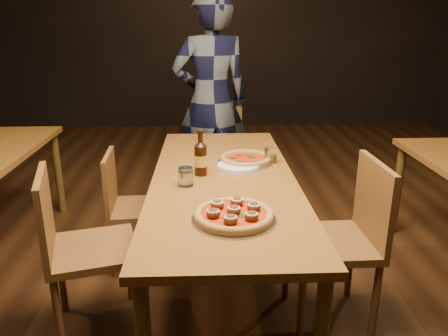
{
  "coord_description": "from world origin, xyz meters",
  "views": [
    {
      "loc": [
        -0.09,
        -2.31,
        1.58
      ],
      "look_at": [
        0.0,
        -0.05,
        0.82
      ],
      "focal_mm": 35.0,
      "sensor_mm": 36.0,
      "label": 1
    }
  ],
  "objects_px": {
    "pizza_meatball": "(234,215)",
    "plate_stack": "(238,166)",
    "chair_main_sw": "(140,207)",
    "chair_main_e": "(331,241)",
    "table_main": "(224,189)",
    "beer_bottle": "(201,159)",
    "diner": "(211,102)",
    "pizza_margherita": "(246,159)",
    "chair_main_nw": "(93,248)",
    "water_glass": "(186,177)",
    "chair_end": "(227,159)",
    "amber_glass": "(270,155)"
  },
  "relations": [
    {
      "from": "pizza_meatball",
      "to": "water_glass",
      "type": "xyz_separation_m",
      "value": [
        -0.23,
        0.44,
        0.02
      ]
    },
    {
      "from": "table_main",
      "to": "beer_bottle",
      "type": "xyz_separation_m",
      "value": [
        -0.13,
        0.04,
        0.16
      ]
    },
    {
      "from": "beer_bottle",
      "to": "amber_glass",
      "type": "xyz_separation_m",
      "value": [
        0.43,
        0.21,
        -0.04
      ]
    },
    {
      "from": "plate_stack",
      "to": "amber_glass",
      "type": "relative_size",
      "value": 2.69
    },
    {
      "from": "chair_main_sw",
      "to": "amber_glass",
      "type": "xyz_separation_m",
      "value": [
        0.84,
        -0.11,
        0.39
      ]
    },
    {
      "from": "chair_main_nw",
      "to": "diner",
      "type": "relative_size",
      "value": 0.51
    },
    {
      "from": "pizza_margherita",
      "to": "water_glass",
      "type": "distance_m",
      "value": 0.52
    },
    {
      "from": "chair_main_nw",
      "to": "amber_glass",
      "type": "distance_m",
      "value": 1.17
    },
    {
      "from": "chair_main_sw",
      "to": "plate_stack",
      "type": "relative_size",
      "value": 3.2
    },
    {
      "from": "diner",
      "to": "chair_end",
      "type": "bearing_deg",
      "value": 117.64
    },
    {
      "from": "chair_main_nw",
      "to": "pizza_meatball",
      "type": "distance_m",
      "value": 0.83
    },
    {
      "from": "chair_main_nw",
      "to": "chair_main_sw",
      "type": "height_order",
      "value": "chair_main_nw"
    },
    {
      "from": "chair_end",
      "to": "water_glass",
      "type": "height_order",
      "value": "chair_end"
    },
    {
      "from": "chair_main_sw",
      "to": "chair_main_e",
      "type": "relative_size",
      "value": 0.86
    },
    {
      "from": "chair_main_e",
      "to": "pizza_margherita",
      "type": "xyz_separation_m",
      "value": [
        -0.42,
        0.53,
        0.29
      ]
    },
    {
      "from": "chair_main_sw",
      "to": "pizza_margherita",
      "type": "relative_size",
      "value": 2.43
    },
    {
      "from": "chair_main_sw",
      "to": "chair_main_e",
      "type": "height_order",
      "value": "chair_main_e"
    },
    {
      "from": "chair_main_e",
      "to": "amber_glass",
      "type": "bearing_deg",
      "value": -154.95
    },
    {
      "from": "plate_stack",
      "to": "amber_glass",
      "type": "xyz_separation_m",
      "value": [
        0.21,
        0.11,
        0.04
      ]
    },
    {
      "from": "pizza_margherita",
      "to": "pizza_meatball",
      "type": "bearing_deg",
      "value": -98.54
    },
    {
      "from": "water_glass",
      "to": "table_main",
      "type": "bearing_deg",
      "value": 30.81
    },
    {
      "from": "chair_end",
      "to": "pizza_meatball",
      "type": "xyz_separation_m",
      "value": [
        -0.06,
        -1.86,
        0.33
      ]
    },
    {
      "from": "chair_end",
      "to": "beer_bottle",
      "type": "bearing_deg",
      "value": -117.74
    },
    {
      "from": "chair_end",
      "to": "water_glass",
      "type": "distance_m",
      "value": 1.49
    },
    {
      "from": "water_glass",
      "to": "amber_glass",
      "type": "height_order",
      "value": "water_glass"
    },
    {
      "from": "amber_glass",
      "to": "diner",
      "type": "height_order",
      "value": "diner"
    },
    {
      "from": "amber_glass",
      "to": "diner",
      "type": "xyz_separation_m",
      "value": [
        -0.35,
        1.21,
        0.12
      ]
    },
    {
      "from": "chair_end",
      "to": "beer_bottle",
      "type": "height_order",
      "value": "beer_bottle"
    },
    {
      "from": "chair_main_nw",
      "to": "diner",
      "type": "height_order",
      "value": "diner"
    },
    {
      "from": "pizza_meatball",
      "to": "beer_bottle",
      "type": "relative_size",
      "value": 1.46
    },
    {
      "from": "chair_main_sw",
      "to": "beer_bottle",
      "type": "bearing_deg",
      "value": -131.44
    },
    {
      "from": "pizza_meatball",
      "to": "plate_stack",
      "type": "distance_m",
      "value": 0.71
    },
    {
      "from": "pizza_margherita",
      "to": "amber_glass",
      "type": "height_order",
      "value": "amber_glass"
    },
    {
      "from": "chair_main_e",
      "to": "plate_stack",
      "type": "xyz_separation_m",
      "value": [
        -0.47,
        0.41,
        0.28
      ]
    },
    {
      "from": "chair_main_sw",
      "to": "beer_bottle",
      "type": "xyz_separation_m",
      "value": [
        0.41,
        -0.32,
        0.43
      ]
    },
    {
      "from": "chair_main_sw",
      "to": "pizza_meatball",
      "type": "xyz_separation_m",
      "value": [
        0.56,
        -0.92,
        0.36
      ]
    },
    {
      "from": "plate_stack",
      "to": "water_glass",
      "type": "height_order",
      "value": "water_glass"
    },
    {
      "from": "pizza_meatball",
      "to": "amber_glass",
      "type": "height_order",
      "value": "amber_glass"
    },
    {
      "from": "pizza_meatball",
      "to": "beer_bottle",
      "type": "distance_m",
      "value": 0.63
    },
    {
      "from": "pizza_margherita",
      "to": "amber_glass",
      "type": "xyz_separation_m",
      "value": [
        0.15,
        -0.0,
        0.03
      ]
    },
    {
      "from": "water_glass",
      "to": "chair_main_sw",
      "type": "bearing_deg",
      "value": 124.64
    },
    {
      "from": "beer_bottle",
      "to": "diner",
      "type": "relative_size",
      "value": 0.14
    },
    {
      "from": "pizza_meatball",
      "to": "water_glass",
      "type": "distance_m",
      "value": 0.5
    },
    {
      "from": "table_main",
      "to": "pizza_meatball",
      "type": "relative_size",
      "value": 5.33
    },
    {
      "from": "table_main",
      "to": "chair_main_nw",
      "type": "bearing_deg",
      "value": -157.79
    },
    {
      "from": "pizza_margherita",
      "to": "diner",
      "type": "relative_size",
      "value": 0.18
    },
    {
      "from": "diner",
      "to": "pizza_margherita",
      "type": "bearing_deg",
      "value": 87.5
    },
    {
      "from": "chair_main_nw",
      "to": "water_glass",
      "type": "distance_m",
      "value": 0.61
    },
    {
      "from": "chair_end",
      "to": "water_glass",
      "type": "bearing_deg",
      "value": -119.73
    },
    {
      "from": "chair_main_sw",
      "to": "diner",
      "type": "relative_size",
      "value": 0.45
    }
  ]
}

